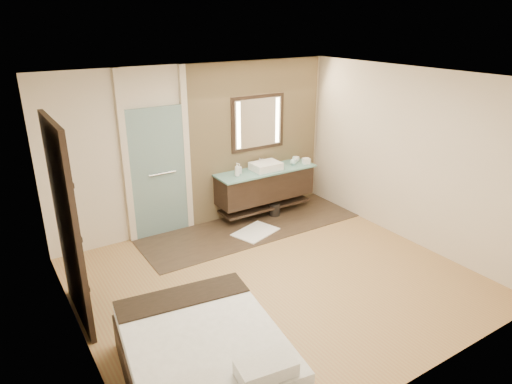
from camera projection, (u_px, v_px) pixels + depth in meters
floor at (275, 280)px, 6.25m from camera, size 5.00×5.00×0.00m
tile_strip at (251, 227)px, 7.80m from camera, size 3.80×1.30×0.01m
stone_wall at (256, 139)px, 8.05m from camera, size 2.60×0.08×2.70m
vanity at (265, 185)px, 8.10m from camera, size 1.85×0.55×0.88m
mirror_unit at (258, 123)px, 7.90m from camera, size 1.06×0.04×0.96m
frosted_door at (158, 168)px, 7.19m from camera, size 1.10×0.12×2.70m
shoji_partition at (67, 224)px, 5.07m from camera, size 0.06×1.20×2.40m
bed at (204, 358)px, 4.40m from camera, size 1.68×1.99×0.70m
bath_mat at (256, 232)px, 7.59m from camera, size 0.84×0.70×0.02m
waste_bin at (275, 210)px, 8.21m from camera, size 0.22×0.22×0.24m
tissue_box at (306, 161)px, 8.30m from camera, size 0.15×0.15×0.10m
soap_bottle_a at (237, 170)px, 7.62m from camera, size 0.11×0.11×0.23m
soap_bottle_b at (239, 169)px, 7.77m from camera, size 0.10×0.10×0.16m
soap_bottle_c at (293, 161)px, 8.23m from camera, size 0.13×0.13×0.15m
cup at (296, 159)px, 8.40m from camera, size 0.13×0.13×0.10m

